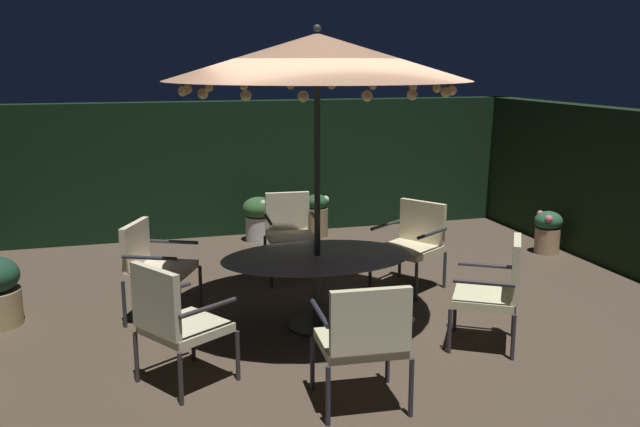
# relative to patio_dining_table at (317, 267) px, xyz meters

# --- Properties ---
(ground_plane) EXTENTS (7.96, 7.82, 0.02)m
(ground_plane) POSITION_rel_patio_dining_table_xyz_m (0.25, 0.17, -0.61)
(ground_plane) COLOR #4C3E30
(hedge_backdrop_rear) EXTENTS (7.96, 0.30, 1.92)m
(hedge_backdrop_rear) POSITION_rel_patio_dining_table_xyz_m (0.25, 3.93, 0.37)
(hedge_backdrop_rear) COLOR black
(hedge_backdrop_rear) RESTS_ON ground_plane
(patio_dining_table) EXTENTS (1.80, 1.22, 0.71)m
(patio_dining_table) POSITION_rel_patio_dining_table_xyz_m (0.00, 0.00, 0.00)
(patio_dining_table) COLOR #2F322B
(patio_dining_table) RESTS_ON ground_plane
(patio_umbrella) EXTENTS (2.72, 2.72, 2.79)m
(patio_umbrella) POSITION_rel_patio_dining_table_xyz_m (0.00, -0.00, 1.91)
(patio_umbrella) COLOR #2F3231
(patio_umbrella) RESTS_ON ground_plane
(patio_chair_north) EXTENTS (0.68, 0.63, 0.97)m
(patio_chair_north) POSITION_rel_patio_dining_table_xyz_m (-0.11, -1.62, -0.03)
(patio_chair_north) COLOR #292934
(patio_chair_north) RESTS_ON ground_plane
(patio_chair_northeast) EXTENTS (0.77, 0.77, 0.99)m
(patio_chair_northeast) POSITION_rel_patio_dining_table_xyz_m (1.39, -0.86, -0.04)
(patio_chair_northeast) COLOR #312A33
(patio_chair_northeast) RESTS_ON ground_plane
(patio_chair_east) EXTENTS (0.85, 0.86, 0.95)m
(patio_chair_east) POSITION_rel_patio_dining_table_xyz_m (1.36, 0.89, -0.05)
(patio_chair_east) COLOR #293235
(patio_chair_east) RESTS_ON ground_plane
(patio_chair_southeast) EXTENTS (0.62, 0.64, 0.98)m
(patio_chair_southeast) POSITION_rel_patio_dining_table_xyz_m (0.13, 1.62, -0.02)
(patio_chair_southeast) COLOR #29292D
(patio_chair_southeast) RESTS_ON ground_plane
(patio_chair_south) EXTENTS (0.79, 0.81, 0.95)m
(patio_chair_south) POSITION_rel_patio_dining_table_xyz_m (-1.47, 0.69, -0.02)
(patio_chair_south) COLOR #2A2E33
(patio_chair_south) RESTS_ON ground_plane
(patio_chair_southwest) EXTENTS (0.81, 0.81, 0.99)m
(patio_chair_southwest) POSITION_rel_patio_dining_table_xyz_m (-1.38, -0.87, -0.04)
(patio_chair_southwest) COLOR #312C2F
(patio_chair_southwest) RESTS_ON ground_plane
(potted_plant_front_corner) EXTENTS (0.45, 0.45, 0.62)m
(potted_plant_front_corner) POSITION_rel_patio_dining_table_xyz_m (0.10, 3.37, -0.25)
(potted_plant_front_corner) COLOR silver
(potted_plant_front_corner) RESTS_ON ground_plane
(potted_plant_back_center) EXTENTS (0.36, 0.36, 0.56)m
(potted_plant_back_center) POSITION_rel_patio_dining_table_xyz_m (3.62, 1.69, -0.29)
(potted_plant_back_center) COLOR tan
(potted_plant_back_center) RESTS_ON ground_plane
(potted_plant_right_far) EXTENTS (0.34, 0.32, 0.62)m
(potted_plant_right_far) POSITION_rel_patio_dining_table_xyz_m (0.95, 3.39, -0.28)
(potted_plant_right_far) COLOR olive
(potted_plant_right_far) RESTS_ON ground_plane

